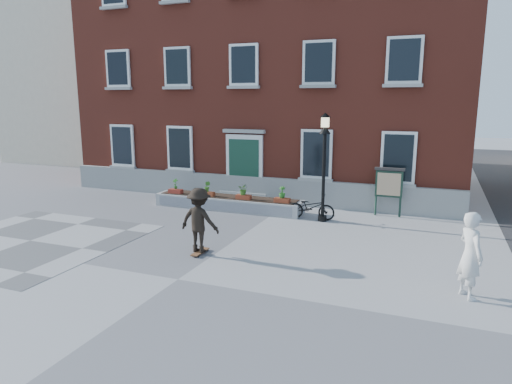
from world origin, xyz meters
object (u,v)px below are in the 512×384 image
at_px(bicycle, 311,207).
at_px(notice_board, 389,184).
at_px(bystander, 470,255).
at_px(skateboarder, 199,220).
at_px(lamp_post, 324,152).

distance_m(bicycle, notice_board, 3.13).
distance_m(bystander, skateboarder, 7.04).
relative_size(bystander, notice_board, 1.06).
bearing_deg(bicycle, bystander, -140.73).
relative_size(bicycle, bystander, 0.89).
bearing_deg(skateboarder, lamp_post, 63.36).
xyz_separation_m(bystander, skateboarder, (-7.03, 0.37, 0.01)).
bearing_deg(notice_board, lamp_post, -142.83).
height_order(lamp_post, skateboarder, lamp_post).
bearing_deg(skateboarder, notice_board, 54.77).
bearing_deg(skateboarder, bicycle, 68.28).
relative_size(bystander, skateboarder, 1.02).
height_order(notice_board, skateboarder, skateboarder).
bearing_deg(bystander, bicycle, 12.90).
height_order(bicycle, lamp_post, lamp_post).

